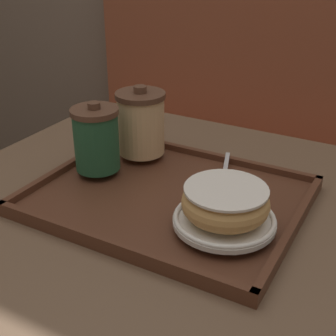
% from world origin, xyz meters
% --- Properties ---
extents(booth_bench, '(1.13, 0.44, 1.00)m').
position_xyz_m(booth_bench, '(-0.22, 0.87, 0.32)').
color(booth_bench, brown).
rests_on(booth_bench, ground_plane).
extents(cafe_table, '(0.77, 0.82, 0.71)m').
position_xyz_m(cafe_table, '(0.00, 0.00, 0.53)').
color(cafe_table, brown).
rests_on(cafe_table, ground_plane).
extents(serving_tray, '(0.44, 0.35, 0.02)m').
position_xyz_m(serving_tray, '(0.03, 0.02, 0.71)').
color(serving_tray, '#512D1E').
rests_on(serving_tray, cafe_table).
extents(coffee_cup_front, '(0.09, 0.09, 0.13)m').
position_xyz_m(coffee_cup_front, '(-0.12, 0.03, 0.79)').
color(coffee_cup_front, '#235638').
rests_on(coffee_cup_front, serving_tray).
extents(coffee_cup_rear, '(0.10, 0.10, 0.13)m').
position_xyz_m(coffee_cup_rear, '(-0.09, 0.13, 0.79)').
color(coffee_cup_rear, '#E0B784').
rests_on(coffee_cup_rear, serving_tray).
extents(plate_with_chocolate_donut, '(0.15, 0.15, 0.01)m').
position_xyz_m(plate_with_chocolate_donut, '(0.15, -0.03, 0.74)').
color(plate_with_chocolate_donut, white).
rests_on(plate_with_chocolate_donut, serving_tray).
extents(donut_chocolate_glazed, '(0.13, 0.13, 0.05)m').
position_xyz_m(donut_chocolate_glazed, '(0.15, -0.03, 0.77)').
color(donut_chocolate_glazed, tan).
rests_on(donut_chocolate_glazed, plate_with_chocolate_donut).
extents(spoon, '(0.06, 0.15, 0.01)m').
position_xyz_m(spoon, '(0.10, 0.10, 0.74)').
color(spoon, silver).
rests_on(spoon, serving_tray).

